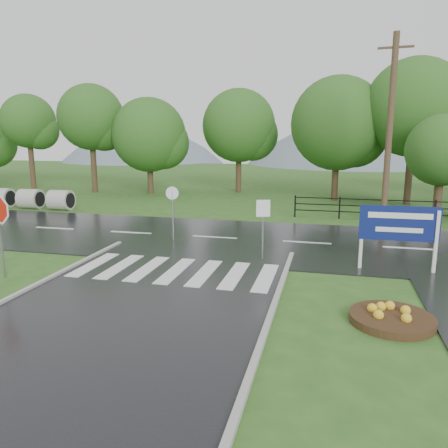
# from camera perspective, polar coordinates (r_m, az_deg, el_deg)

# --- Properties ---
(ground) EXTENTS (120.00, 120.00, 0.00)m
(ground) POSITION_cam_1_polar(r_m,az_deg,el_deg) (10.38, -16.09, -14.32)
(ground) COLOR #2E5A1E
(ground) RESTS_ON ground
(main_road) EXTENTS (90.00, 8.00, 0.04)m
(main_road) POSITION_cam_1_polar(r_m,az_deg,el_deg) (19.20, -1.23, -1.87)
(main_road) COLOR black
(main_road) RESTS_ON ground
(crosswalk) EXTENTS (6.50, 2.80, 0.02)m
(crosswalk) POSITION_cam_1_polar(r_m,az_deg,el_deg) (14.58, -6.33, -6.06)
(crosswalk) COLOR silver
(crosswalk) RESTS_ON ground
(fence_west) EXTENTS (9.58, 0.08, 1.20)m
(fence_west) POSITION_cam_1_polar(r_m,az_deg,el_deg) (24.50, 20.42, 2.06)
(fence_west) COLOR black
(fence_west) RESTS_ON ground
(hills) EXTENTS (102.00, 48.00, 48.00)m
(hills) POSITION_cam_1_polar(r_m,az_deg,el_deg) (75.74, 12.27, -4.04)
(hills) COLOR slate
(hills) RESTS_ON ground
(treeline) EXTENTS (83.20, 5.20, 10.00)m
(treeline) POSITION_cam_1_polar(r_m,az_deg,el_deg) (32.57, 6.87, 3.60)
(treeline) COLOR #25571B
(treeline) RESTS_ON ground
(culvert_pipes) EXTENTS (7.60, 1.20, 1.20)m
(culvert_pipes) POSITION_cam_1_polar(r_m,az_deg,el_deg) (30.09, -25.52, 3.06)
(culvert_pipes) COLOR #9E9B93
(culvert_pipes) RESTS_ON ground
(estate_billboard) EXTENTS (2.52, 0.12, 2.20)m
(estate_billboard) POSITION_cam_1_polar(r_m,az_deg,el_deg) (15.35, 21.91, -0.34)
(estate_billboard) COLOR silver
(estate_billboard) RESTS_ON ground
(flower_bed) EXTENTS (2.00, 2.00, 0.40)m
(flower_bed) POSITION_cam_1_polar(r_m,az_deg,el_deg) (11.47, 21.07, -11.29)
(flower_bed) COLOR #332111
(flower_bed) RESTS_ON ground
(reg_sign_small) EXTENTS (0.48, 0.17, 2.22)m
(reg_sign_small) POSITION_cam_1_polar(r_m,az_deg,el_deg) (15.52, 5.13, 0.78)
(reg_sign_small) COLOR #939399
(reg_sign_small) RESTS_ON ground
(reg_sign_round) EXTENTS (0.54, 0.10, 2.35)m
(reg_sign_round) POSITION_cam_1_polar(r_m,az_deg,el_deg) (18.48, -6.73, 2.19)
(reg_sign_round) COLOR #939399
(reg_sign_round) RESTS_ON ground
(utility_pole_east) EXTENTS (1.66, 0.31, 9.31)m
(utility_pole_east) POSITION_cam_1_polar(r_m,az_deg,el_deg) (23.70, 20.82, 11.49)
(utility_pole_east) COLOR #473523
(utility_pole_east) RESTS_ON ground
(entrance_tree_left) EXTENTS (3.81, 3.81, 5.58)m
(entrance_tree_left) POSITION_cam_1_polar(r_m,az_deg,el_deg) (26.18, 26.63, 8.57)
(entrance_tree_left) COLOR #3D2B1C
(entrance_tree_left) RESTS_ON ground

